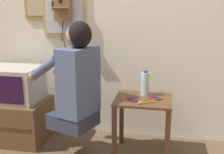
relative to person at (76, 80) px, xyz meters
name	(u,v)px	position (x,y,z in m)	size (l,w,h in m)	color
wall_back	(104,16)	(0.13, 0.59, 0.54)	(6.80, 0.05, 2.55)	silver
side_table	(143,111)	(0.58, 0.14, -0.30)	(0.51, 0.46, 0.56)	#51331E
person	(76,80)	(0.00, 0.00, 0.00)	(0.63, 0.53, 0.96)	#2D3347
tv_stand	(15,120)	(-0.76, 0.22, -0.53)	(0.69, 0.52, 0.43)	brown
television	(13,84)	(-0.76, 0.23, -0.14)	(0.56, 0.43, 0.35)	#ADA89E
wall_phone_antique	(63,3)	(-0.28, 0.51, 0.66)	(0.21, 0.19, 0.76)	brown
wall_mirror	(64,8)	(-0.29, 0.55, 0.61)	(0.46, 0.04, 0.57)	tan
cell_phone_held	(133,99)	(0.50, 0.08, -0.17)	(0.11, 0.14, 0.01)	maroon
cell_phone_spare	(155,98)	(0.69, 0.16, -0.17)	(0.13, 0.13, 0.01)	maroon
water_bottle	(145,84)	(0.59, 0.24, -0.07)	(0.08, 0.08, 0.24)	silver
toothbrush	(145,103)	(0.61, 0.00, -0.17)	(0.14, 0.10, 0.02)	orange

